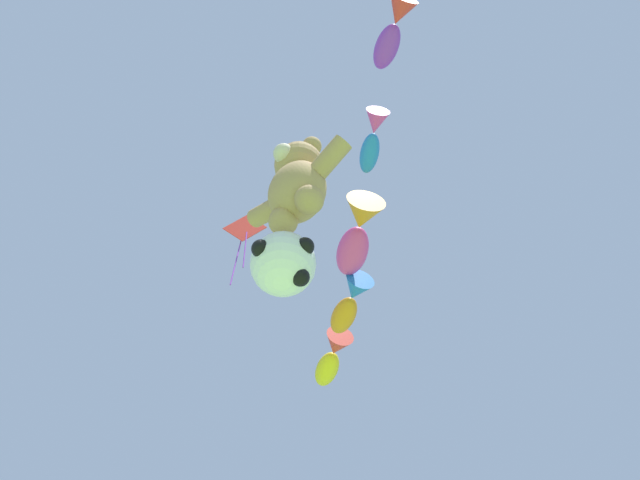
{
  "coord_description": "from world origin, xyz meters",
  "views": [
    {
      "loc": [
        4.42,
        0.35,
        1.22
      ],
      "look_at": [
        0.17,
        4.8,
        10.45
      ],
      "focal_mm": 35.0,
      "sensor_mm": 36.0,
      "label": 1
    }
  ],
  "objects_px": {
    "fish_kite_cobalt": "(373,138)",
    "fish_kite_violet": "(393,29)",
    "fish_kite_magenta": "(357,233)",
    "fish_kite_goldfin": "(332,357)",
    "fish_kite_tangerine": "(350,302)",
    "soccer_ball_kite": "(284,264)",
    "diamond_kite": "(244,233)",
    "teddy_bear_kite": "(297,183)"
  },
  "relations": [
    {
      "from": "fish_kite_cobalt",
      "to": "fish_kite_violet",
      "type": "bearing_deg",
      "value": -37.05
    },
    {
      "from": "fish_kite_cobalt",
      "to": "fish_kite_magenta",
      "type": "height_order",
      "value": "fish_kite_magenta"
    },
    {
      "from": "fish_kite_cobalt",
      "to": "fish_kite_goldfin",
      "type": "distance_m",
      "value": 7.32
    },
    {
      "from": "fish_kite_tangerine",
      "to": "fish_kite_cobalt",
      "type": "bearing_deg",
      "value": -41.24
    },
    {
      "from": "soccer_ball_kite",
      "to": "diamond_kite",
      "type": "height_order",
      "value": "diamond_kite"
    },
    {
      "from": "fish_kite_goldfin",
      "to": "teddy_bear_kite",
      "type": "bearing_deg",
      "value": -51.88
    },
    {
      "from": "fish_kite_magenta",
      "to": "fish_kite_goldfin",
      "type": "relative_size",
      "value": 1.09
    },
    {
      "from": "fish_kite_tangerine",
      "to": "fish_kite_goldfin",
      "type": "distance_m",
      "value": 2.68
    },
    {
      "from": "teddy_bear_kite",
      "to": "soccer_ball_kite",
      "type": "bearing_deg",
      "value": 154.05
    },
    {
      "from": "fish_kite_tangerine",
      "to": "fish_kite_magenta",
      "type": "bearing_deg",
      "value": -42.34
    },
    {
      "from": "fish_kite_violet",
      "to": "diamond_kite",
      "type": "xyz_separation_m",
      "value": [
        -5.88,
        1.08,
        -0.68
      ]
    },
    {
      "from": "fish_kite_magenta",
      "to": "fish_kite_tangerine",
      "type": "bearing_deg",
      "value": 137.66
    },
    {
      "from": "fish_kite_cobalt",
      "to": "fish_kite_magenta",
      "type": "distance_m",
      "value": 2.6
    },
    {
      "from": "soccer_ball_kite",
      "to": "fish_kite_violet",
      "type": "distance_m",
      "value": 6.44
    },
    {
      "from": "soccer_ball_kite",
      "to": "diamond_kite",
      "type": "bearing_deg",
      "value": 160.52
    },
    {
      "from": "fish_kite_violet",
      "to": "fish_kite_goldfin",
      "type": "height_order",
      "value": "fish_kite_violet"
    },
    {
      "from": "soccer_ball_kite",
      "to": "fish_kite_violet",
      "type": "xyz_separation_m",
      "value": [
        3.11,
        -0.09,
        5.64
      ]
    },
    {
      "from": "soccer_ball_kite",
      "to": "fish_kite_magenta",
      "type": "height_order",
      "value": "fish_kite_magenta"
    },
    {
      "from": "fish_kite_violet",
      "to": "fish_kite_magenta",
      "type": "distance_m",
      "value": 4.98
    },
    {
      "from": "teddy_bear_kite",
      "to": "diamond_kite",
      "type": "xyz_separation_m",
      "value": [
        -3.23,
        1.2,
        3.09
      ]
    },
    {
      "from": "teddy_bear_kite",
      "to": "fish_kite_cobalt",
      "type": "height_order",
      "value": "fish_kite_cobalt"
    },
    {
      "from": "teddy_bear_kite",
      "to": "fish_kite_violet",
      "type": "bearing_deg",
      "value": 2.7
    },
    {
      "from": "soccer_ball_kite",
      "to": "fish_kite_violet",
      "type": "bearing_deg",
      "value": -1.75
    },
    {
      "from": "teddy_bear_kite",
      "to": "soccer_ball_kite",
      "type": "relative_size",
      "value": 2.1
    },
    {
      "from": "fish_kite_violet",
      "to": "fish_kite_tangerine",
      "type": "xyz_separation_m",
      "value": [
        -5.41,
        4.51,
        -0.79
      ]
    },
    {
      "from": "fish_kite_violet",
      "to": "fish_kite_tangerine",
      "type": "relative_size",
      "value": 0.81
    },
    {
      "from": "teddy_bear_kite",
      "to": "fish_kite_tangerine",
      "type": "height_order",
      "value": "fish_kite_tangerine"
    },
    {
      "from": "teddy_bear_kite",
      "to": "diamond_kite",
      "type": "height_order",
      "value": "diamond_kite"
    },
    {
      "from": "diamond_kite",
      "to": "fish_kite_cobalt",
      "type": "bearing_deg",
      "value": 4.8
    },
    {
      "from": "diamond_kite",
      "to": "fish_kite_goldfin",
      "type": "bearing_deg",
      "value": 108.09
    },
    {
      "from": "diamond_kite",
      "to": "teddy_bear_kite",
      "type": "bearing_deg",
      "value": -20.42
    },
    {
      "from": "diamond_kite",
      "to": "soccer_ball_kite",
      "type": "bearing_deg",
      "value": -19.48
    },
    {
      "from": "fish_kite_cobalt",
      "to": "diamond_kite",
      "type": "distance_m",
      "value": 4.03
    },
    {
      "from": "teddy_bear_kite",
      "to": "fish_kite_cobalt",
      "type": "distance_m",
      "value": 3.67
    },
    {
      "from": "fish_kite_violet",
      "to": "diamond_kite",
      "type": "distance_m",
      "value": 6.02
    },
    {
      "from": "soccer_ball_kite",
      "to": "fish_kite_magenta",
      "type": "relative_size",
      "value": 0.5
    },
    {
      "from": "fish_kite_cobalt",
      "to": "fish_kite_tangerine",
      "type": "height_order",
      "value": "fish_kite_cobalt"
    },
    {
      "from": "soccer_ball_kite",
      "to": "fish_kite_cobalt",
      "type": "xyz_separation_m",
      "value": [
        1.23,
        1.32,
        5.1
      ]
    },
    {
      "from": "fish_kite_tangerine",
      "to": "soccer_ball_kite",
      "type": "bearing_deg",
      "value": -62.47
    },
    {
      "from": "diamond_kite",
      "to": "fish_kite_magenta",
      "type": "bearing_deg",
      "value": 44.78
    },
    {
      "from": "soccer_ball_kite",
      "to": "fish_kite_magenta",
      "type": "distance_m",
      "value": 5.9
    },
    {
      "from": "fish_kite_goldfin",
      "to": "diamond_kite",
      "type": "xyz_separation_m",
      "value": [
        1.63,
        -4.99,
        -0.45
      ]
    }
  ]
}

